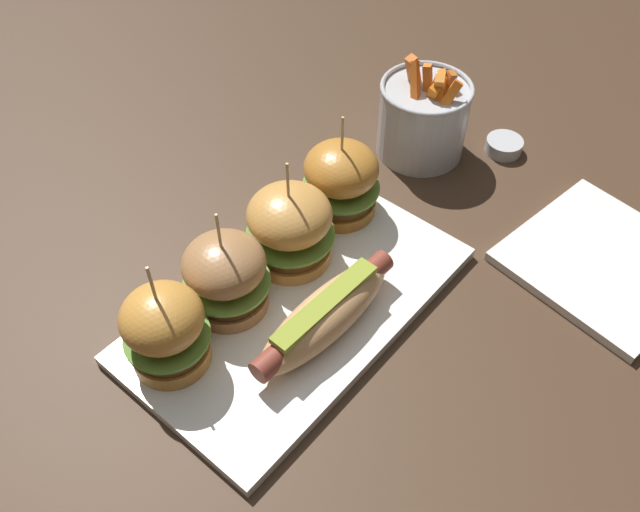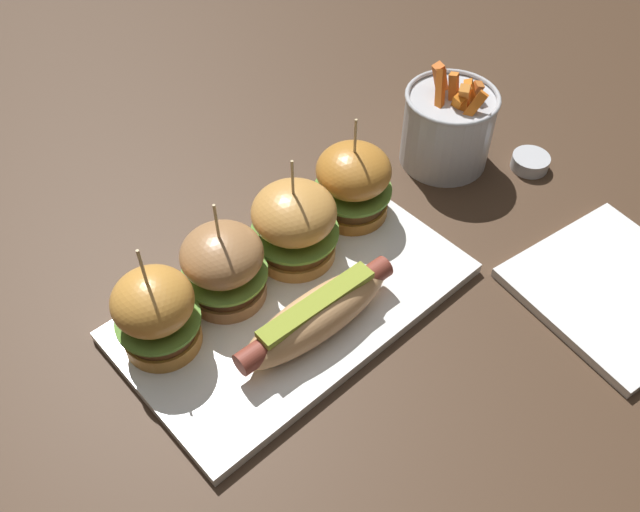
# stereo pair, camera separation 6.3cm
# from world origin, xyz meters

# --- Properties ---
(ground_plane) EXTENTS (3.00, 3.00, 0.00)m
(ground_plane) POSITION_xyz_m (0.00, 0.00, 0.00)
(ground_plane) COLOR #422D1E
(platter_main) EXTENTS (0.39, 0.22, 0.01)m
(platter_main) POSITION_xyz_m (0.00, 0.00, 0.01)
(platter_main) COLOR white
(platter_main) RESTS_ON ground
(hot_dog) EXTENTS (0.20, 0.06, 0.05)m
(hot_dog) POSITION_xyz_m (-0.01, -0.05, 0.04)
(hot_dog) COLOR tan
(hot_dog) RESTS_ON platter_main
(slider_far_left) EXTENTS (0.09, 0.09, 0.14)m
(slider_far_left) POSITION_xyz_m (-0.14, 0.05, 0.06)
(slider_far_left) COLOR #CA8938
(slider_far_left) RESTS_ON platter_main
(slider_center_left) EXTENTS (0.09, 0.09, 0.14)m
(slider_center_left) POSITION_xyz_m (-0.05, 0.05, 0.06)
(slider_center_left) COLOR #A37245
(slider_center_left) RESTS_ON platter_main
(slider_center_right) EXTENTS (0.10, 0.10, 0.14)m
(slider_center_right) POSITION_xyz_m (0.04, 0.05, 0.06)
(slider_center_right) COLOR #CB8E44
(slider_center_right) RESTS_ON platter_main
(slider_far_right) EXTENTS (0.10, 0.10, 0.14)m
(slider_far_right) POSITION_xyz_m (0.14, 0.06, 0.06)
(slider_far_right) COLOR #B9772C
(slider_far_right) RESTS_ON platter_main
(fries_bucket) EXTENTS (0.12, 0.12, 0.14)m
(fries_bucket) POSITION_xyz_m (0.32, 0.05, 0.06)
(fries_bucket) COLOR #B7BABF
(fries_bucket) RESTS_ON ground
(sauce_ramekin) EXTENTS (0.05, 0.05, 0.02)m
(sauce_ramekin) POSITION_xyz_m (0.39, -0.04, 0.01)
(sauce_ramekin) COLOR #B7BABF
(sauce_ramekin) RESTS_ON ground
(side_plate) EXTENTS (0.22, 0.22, 0.01)m
(side_plate) POSITION_xyz_m (0.28, -0.23, 0.01)
(side_plate) COLOR white
(side_plate) RESTS_ON ground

